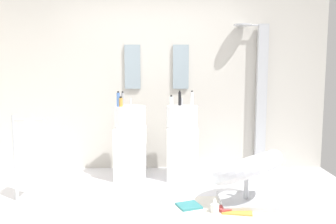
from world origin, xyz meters
name	(u,v)px	position (x,y,z in m)	size (l,w,h in m)	color
ground_plane	(154,213)	(0.00, 0.00, -0.02)	(4.80, 3.60, 0.04)	silver
rear_partition	(157,78)	(0.00, 1.65, 1.30)	(4.80, 0.10, 2.60)	beige
pedestal_sink_left	(130,142)	(-0.34, 1.11, 0.48)	(0.40, 0.40, 1.06)	white
pedestal_sink_right	(182,142)	(0.34, 1.11, 0.48)	(0.40, 0.40, 1.06)	white
vanity_mirror_left	(133,67)	(-0.34, 1.58, 1.46)	(0.22, 0.03, 0.61)	#8C9EA8
vanity_mirror_right	(181,67)	(0.34, 1.58, 1.46)	(0.22, 0.03, 0.61)	#8C9EA8
shower_column	(260,94)	(1.46, 1.53, 1.08)	(0.49, 0.24, 2.05)	#B7BABF
lounge_chair	(247,172)	(0.98, 0.18, 0.35)	(1.10, 1.10, 0.65)	#B7BABF
towel_rack	(28,144)	(-1.36, 0.30, 0.63)	(0.37, 0.22, 0.95)	#B7BABF
area_rug	(217,210)	(0.65, 0.00, 0.01)	(1.15, 0.79, 0.01)	white
magazine_red	(229,208)	(0.77, 0.01, 0.03)	(0.25, 0.15, 0.03)	#B73838
magazine_ochre	(237,212)	(0.84, -0.07, 0.02)	(0.30, 0.17, 0.02)	gold
magazine_teal	(189,206)	(0.36, 0.09, 0.02)	(0.23, 0.22, 0.02)	teal
coffee_mug	(215,208)	(0.61, -0.06, 0.05)	(0.09, 0.09, 0.08)	white
soap_bottle_blue	(118,99)	(-0.48, 1.07, 1.05)	(0.04, 0.04, 0.20)	#4C72B7
soap_bottle_clear	(171,101)	(0.20, 1.12, 1.02)	(0.05, 0.05, 0.14)	silver
soap_bottle_amber	(121,102)	(-0.45, 1.07, 1.02)	(0.05, 0.05, 0.13)	#C68C38
soap_bottle_white	(192,99)	(0.47, 1.17, 1.05)	(0.04, 0.04, 0.20)	white
soap_bottle_grey	(123,99)	(-0.43, 1.16, 1.05)	(0.04, 0.04, 0.19)	#99999E
soap_bottle_black	(180,99)	(0.31, 1.22, 1.05)	(0.04, 0.04, 0.20)	black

